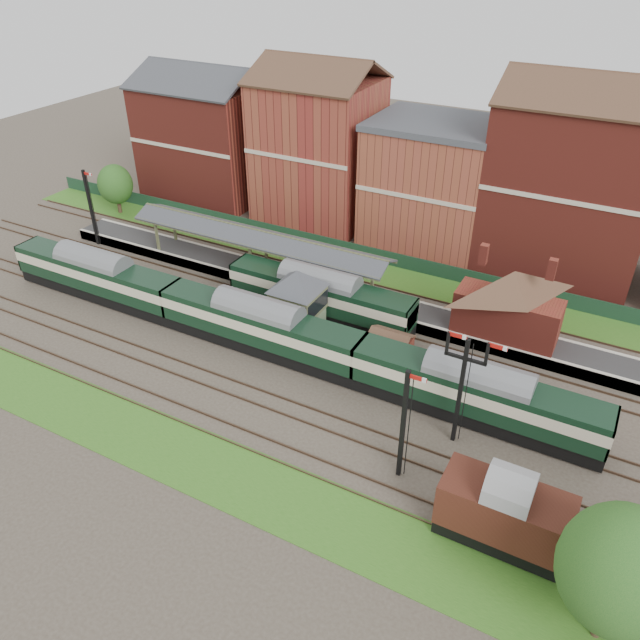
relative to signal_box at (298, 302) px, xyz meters
The scene contains 18 objects.
ground 5.45m from the signal_box, 47.29° to the right, with size 160.00×160.00×0.00m, color #473D33.
grass_back 13.47m from the signal_box, 76.76° to the left, with size 90.00×4.50×0.06m, color #2D6619.
grass_front 15.86m from the signal_box, 78.87° to the right, with size 90.00×5.00×0.06m, color #2D6619.
fence 15.25m from the signal_box, 78.50° to the left, with size 90.00×0.12×1.50m, color #193823.
platform 7.31m from the signal_box, 107.10° to the left, with size 55.00×3.40×1.00m, color #2D2D2D.
signal_box is the anchor object (origin of this frame).
brick_hut 8.25m from the signal_box, ahead, with size 3.20×2.64×2.94m.
station_building 16.37m from the signal_box, 23.43° to the left, with size 8.10×8.10×5.90m.
canopy 10.40m from the signal_box, 140.91° to the left, with size 26.00×3.89×4.08m.
semaphore_bracket 16.16m from the signal_box, 20.92° to the right, with size 3.60×0.25×8.18m.
semaphore_platform_end 27.41m from the signal_box, behind, with size 1.23×0.25×8.00m.
semaphore_siding 16.60m from the signal_box, 38.20° to the right, with size 1.23×0.25×8.00m.
town_backdrop 22.26m from the signal_box, 82.60° to the left, with size 69.00×10.00×16.00m.
dmu_train 3.72m from the signal_box, 115.95° to the right, with size 51.26×2.70×3.94m.
platform_railcar 3.39m from the signal_box, 85.81° to the left, with size 16.56×2.61×3.81m.
goods_van_a 23.19m from the signal_box, 31.91° to the right, with size 6.83×2.96×4.14m.
tree_far 29.52m from the signal_box, 31.32° to the right, with size 5.56×5.56×8.10m.
tree_back 33.02m from the signal_box, 158.68° to the left, with size 3.90×3.90×5.70m.
Camera 1 is at (18.56, -33.11, 28.87)m, focal length 35.00 mm.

